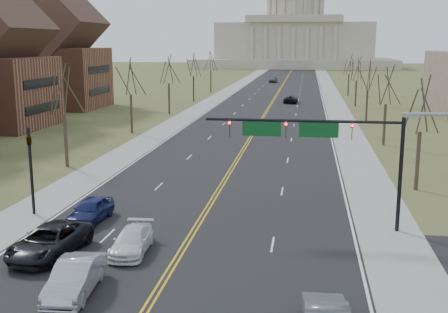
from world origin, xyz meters
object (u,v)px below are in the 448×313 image
(car_far_nb, at_px, (291,99))
(car_far_sb, at_px, (273,80))
(signal_mast, at_px, (318,138))
(signal_left, at_px, (30,161))
(car_sb_inner_second, at_px, (132,241))
(car_sb_outer_lead, at_px, (50,241))
(car_sb_outer_second, at_px, (91,210))
(car_sb_inner_lead, at_px, (75,278))

(car_far_nb, relative_size, car_far_sb, 1.06)
(signal_mast, bearing_deg, car_far_sb, 94.70)
(signal_left, bearing_deg, car_sb_inner_second, -33.65)
(car_sb_outer_lead, bearing_deg, signal_left, 128.59)
(car_sb_outer_second, distance_m, car_far_sb, 130.06)
(signal_mast, height_order, car_sb_inner_second, signal_mast)
(car_sb_inner_lead, relative_size, car_sb_inner_second, 1.07)
(car_sb_inner_lead, relative_size, car_sb_outer_second, 1.08)
(signal_mast, distance_m, car_far_sb, 129.58)
(signal_mast, height_order, car_sb_outer_lead, signal_mast)
(signal_left, height_order, car_sb_outer_second, signal_left)
(signal_left, bearing_deg, car_far_nb, 78.51)
(car_sb_outer_lead, height_order, car_sb_inner_second, car_sb_outer_lead)
(signal_mast, relative_size, car_sb_inner_second, 2.66)
(car_far_nb, bearing_deg, car_sb_outer_lead, 86.53)
(car_sb_inner_second, bearing_deg, car_sb_outer_lead, -169.28)
(signal_mast, height_order, signal_left, signal_mast)
(car_far_nb, bearing_deg, car_far_sb, -78.99)
(signal_mast, bearing_deg, car_sb_inner_lead, -134.42)
(car_far_sb, bearing_deg, car_sb_inner_second, -82.18)
(signal_mast, xyz_separation_m, car_far_nb, (-3.85, 74.24, -5.04))
(signal_left, bearing_deg, signal_mast, -0.00)
(car_sb_outer_lead, bearing_deg, signal_mast, 31.42)
(car_sb_inner_second, distance_m, car_far_nb, 80.35)
(signal_left, distance_m, car_sb_inner_lead, 14.09)
(car_sb_inner_second, bearing_deg, signal_left, 143.01)
(signal_mast, height_order, car_far_sb, signal_mast)
(signal_left, distance_m, car_far_nb, 75.82)
(car_sb_outer_second, xyz_separation_m, car_far_nb, (10.64, 75.19, -0.06))
(signal_mast, bearing_deg, signal_left, 180.00)
(car_sb_inner_second, height_order, car_sb_outer_second, car_sb_outer_second)
(car_sb_outer_second, bearing_deg, car_far_sb, 91.40)
(signal_mast, bearing_deg, car_sb_outer_second, -176.24)
(signal_mast, relative_size, car_sb_inner_lead, 2.49)
(car_sb_inner_second, distance_m, car_far_sb, 134.92)
(car_sb_inner_second, bearing_deg, car_sb_outer_second, 128.25)
(signal_left, bearing_deg, car_sb_inner_lead, -55.50)
(signal_left, height_order, car_sb_inner_lead, signal_left)
(signal_mast, relative_size, car_sb_outer_second, 2.68)
(car_sb_outer_lead, distance_m, car_far_sb, 136.05)
(car_sb_inner_second, bearing_deg, car_sb_inner_lead, -103.64)
(car_sb_outer_second, bearing_deg, car_sb_inner_lead, -69.01)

